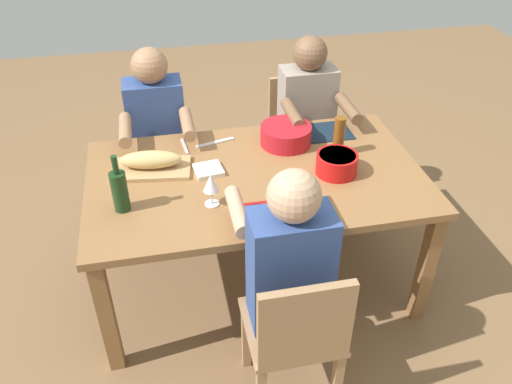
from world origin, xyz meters
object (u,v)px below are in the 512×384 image
at_px(diner_near_left, 308,116).
at_px(cutting_board, 152,169).
at_px(chair_far_center, 297,334).
at_px(dining_table, 256,187).
at_px(diner_far_center, 287,267).
at_px(diner_near_right, 157,131).
at_px(beer_bottle, 339,136).
at_px(chair_near_left, 299,132).
at_px(chair_near_right, 159,146).
at_px(serving_bowl_pasta, 286,134).
at_px(wine_glass, 211,184).
at_px(bread_loaf, 150,160).
at_px(napkin_stack, 208,170).
at_px(wine_bottle, 120,190).
at_px(serving_bowl_greens, 337,162).

bearing_deg(diner_near_left, cutting_board, 26.69).
distance_m(chair_far_center, cutting_board, 1.15).
xyz_separation_m(dining_table, diner_far_center, (-0.00, 0.65, 0.04)).
relative_size(diner_near_right, beer_bottle, 5.45).
relative_size(diner_near_right, chair_near_left, 1.41).
height_order(chair_near_right, diner_near_left, diner_near_left).
distance_m(diner_far_center, diner_near_left, 1.39).
height_order(cutting_board, beer_bottle, beer_bottle).
xyz_separation_m(dining_table, diner_near_right, (0.47, -0.65, 0.04)).
bearing_deg(serving_bowl_pasta, wine_glass, 45.05).
distance_m(serving_bowl_pasta, bread_loaf, 0.76).
distance_m(chair_near_left, wine_glass, 1.33).
xyz_separation_m(dining_table, beer_bottle, (-0.48, -0.11, 0.19)).
bearing_deg(dining_table, serving_bowl_pasta, -129.39).
bearing_deg(wine_glass, chair_near_right, -78.22).
height_order(diner_far_center, diner_near_left, same).
bearing_deg(beer_bottle, chair_near_left, -89.84).
bearing_deg(wine_glass, diner_far_center, 120.06).
bearing_deg(dining_table, napkin_stack, -17.25).
bearing_deg(chair_near_left, wine_glass, 54.97).
height_order(diner_near_right, chair_near_left, diner_near_right).
bearing_deg(bread_loaf, wine_bottle, 64.38).
bearing_deg(wine_bottle, chair_near_left, -139.07).
bearing_deg(wine_bottle, chair_far_center, 134.83).
bearing_deg(cutting_board, wine_glass, 126.77).
bearing_deg(wine_glass, diner_near_left, -130.38).
xyz_separation_m(diner_far_center, chair_near_left, (-0.47, -1.49, -0.21)).
xyz_separation_m(chair_near_right, chair_near_left, (-0.95, 0.00, 0.00)).
height_order(chair_far_center, serving_bowl_greens, chair_far_center).
height_order(diner_far_center, chair_near_left, diner_far_center).
distance_m(dining_table, chair_near_right, 0.98).
distance_m(chair_near_right, napkin_stack, 0.84).
relative_size(diner_far_center, bread_loaf, 3.75).
bearing_deg(chair_near_left, serving_bowl_pasta, 66.18).
xyz_separation_m(diner_near_right, serving_bowl_greens, (-0.88, 0.72, 0.10)).
bearing_deg(serving_bowl_greens, napkin_stack, -12.19).
distance_m(serving_bowl_pasta, beer_bottle, 0.30).
relative_size(serving_bowl_pasta, bread_loaf, 0.89).
xyz_separation_m(cutting_board, napkin_stack, (-0.29, 0.08, 0.00)).
height_order(bread_loaf, wine_glass, wine_glass).
relative_size(serving_bowl_greens, cutting_board, 0.53).
relative_size(chair_near_right, diner_far_center, 0.71).
relative_size(serving_bowl_pasta, beer_bottle, 1.30).
distance_m(cutting_board, wine_glass, 0.46).
height_order(chair_near_left, wine_bottle, wine_bottle).
xyz_separation_m(diner_near_right, cutting_board, (0.05, 0.50, 0.05)).
xyz_separation_m(diner_far_center, napkin_stack, (0.24, -0.73, 0.05)).
relative_size(chair_near_left, napkin_stack, 6.07).
bearing_deg(serving_bowl_greens, cutting_board, -13.02).
height_order(chair_near_right, chair_near_left, same).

